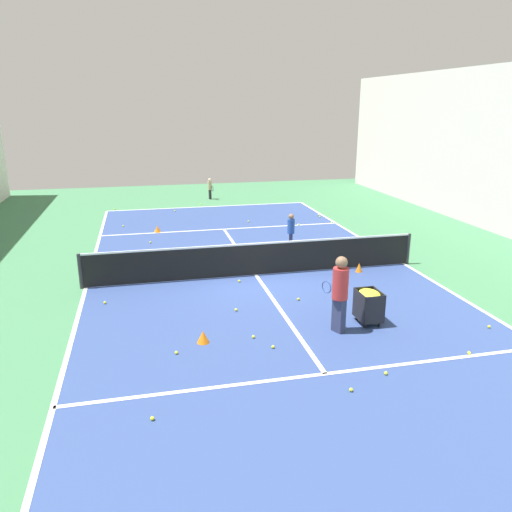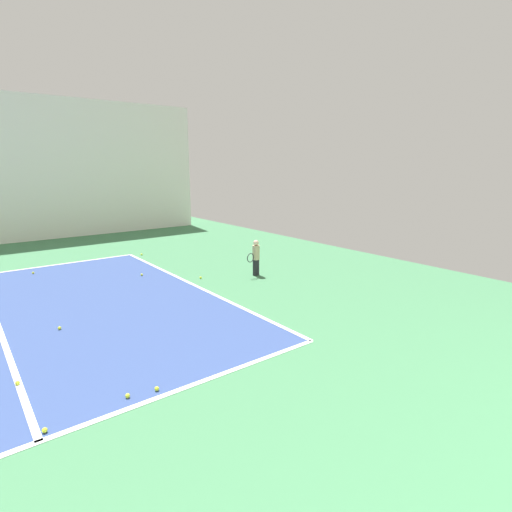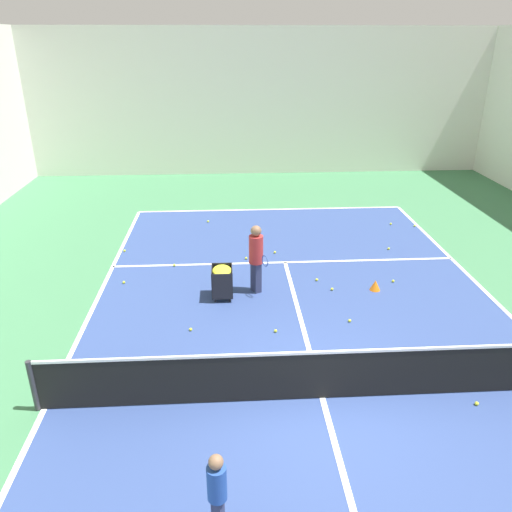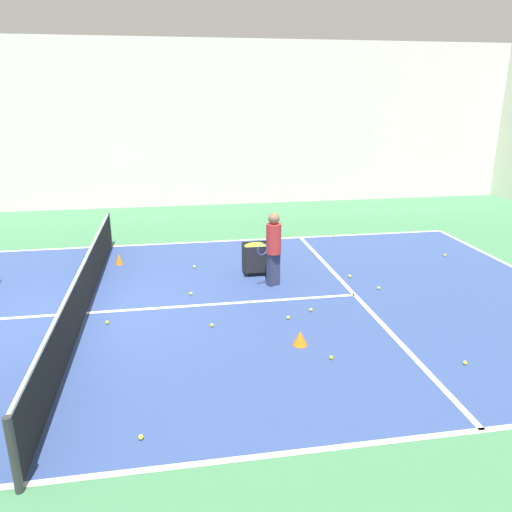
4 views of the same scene
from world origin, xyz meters
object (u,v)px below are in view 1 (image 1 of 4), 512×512
ball_cart (369,300)px  training_cone_1 (359,267)px  coach_at_net (340,289)px  tennis_net (256,259)px  child_midcourt (291,229)px  training_cone_0 (203,337)px  player_near_baseline (210,187)px

ball_cart → training_cone_1: ball_cart is taller
coach_at_net → training_cone_1: coach_at_net is taller
tennis_net → coach_at_net: bearing=102.6°
tennis_net → ball_cart: tennis_net is taller
tennis_net → training_cone_1: bearing=172.6°
child_midcourt → training_cone_1: child_midcourt is taller
ball_cart → training_cone_0: bearing=2.1°
training_cone_1 → tennis_net: bearing=-7.4°
child_midcourt → tennis_net: bearing=-20.3°
coach_at_net → player_near_baseline: bearing=-23.7°
training_cone_0 → child_midcourt: bearing=-121.0°
coach_at_net → training_cone_0: bearing=62.2°
tennis_net → child_midcourt: (-1.81, -2.46, 0.20)m
player_near_baseline → training_cone_1: (-2.70, 12.96, -0.49)m
child_midcourt → training_cone_1: bearing=40.2°
training_cone_0 → training_cone_1: size_ratio=0.95×
coach_at_net → training_cone_1: bearing=-55.8°
player_near_baseline → ball_cart: 16.47m
ball_cart → player_near_baseline: bearing=-85.2°
ball_cart → training_cone_1: bearing=-111.1°
coach_at_net → child_midcourt: 6.64m
player_near_baseline → training_cone_0: 16.74m
tennis_net → coach_at_net: coach_at_net is taller
player_near_baseline → training_cone_1: 13.25m
tennis_net → coach_at_net: size_ratio=5.69×
ball_cart → child_midcourt: bearing=-90.4°
player_near_baseline → coach_at_net: bearing=-6.7°
player_near_baseline → child_midcourt: child_midcourt is taller
tennis_net → training_cone_0: size_ratio=37.33×
coach_at_net → training_cone_0: coach_at_net is taller
player_near_baseline → training_cone_0: bearing=-16.9°
child_midcourt → ball_cart: (0.04, 6.31, -0.16)m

